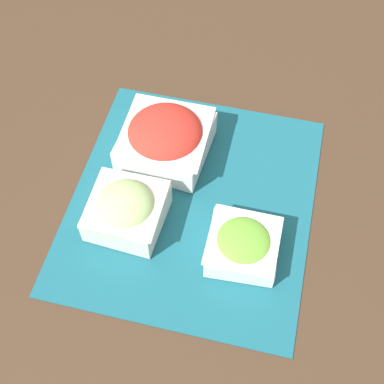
{
  "coord_description": "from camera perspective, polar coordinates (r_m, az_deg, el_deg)",
  "views": [
    {
      "loc": [
        -0.53,
        -0.13,
        0.86
      ],
      "look_at": [
        0.0,
        0.0,
        0.03
      ],
      "focal_mm": 50.0,
      "sensor_mm": 36.0,
      "label": 1
    }
  ],
  "objects": [
    {
      "name": "ground_plane",
      "position": [
        1.02,
        0.0,
        -1.06
      ],
      "size": [
        3.0,
        3.0,
        0.0
      ],
      "primitive_type": "plane",
      "color": "#422D1E"
    },
    {
      "name": "placemat",
      "position": [
        1.02,
        0.0,
        -1.0
      ],
      "size": [
        0.51,
        0.45,
        0.0
      ],
      "color": "#195B6B",
      "rests_on": "ground_plane"
    },
    {
      "name": "lettuce_bowl",
      "position": [
        0.94,
        5.45,
        -5.6
      ],
      "size": [
        0.13,
        0.13,
        0.06
      ],
      "color": "white",
      "rests_on": "placemat"
    },
    {
      "name": "tomato_bowl",
      "position": [
        1.05,
        -2.84,
        5.82
      ],
      "size": [
        0.18,
        0.18,
        0.09
      ],
      "color": "white",
      "rests_on": "placemat"
    },
    {
      "name": "cucumber_bowl",
      "position": [
        0.97,
        -7.01,
        -1.82
      ],
      "size": [
        0.14,
        0.14,
        0.08
      ],
      "color": "silver",
      "rests_on": "placemat"
    }
  ]
}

